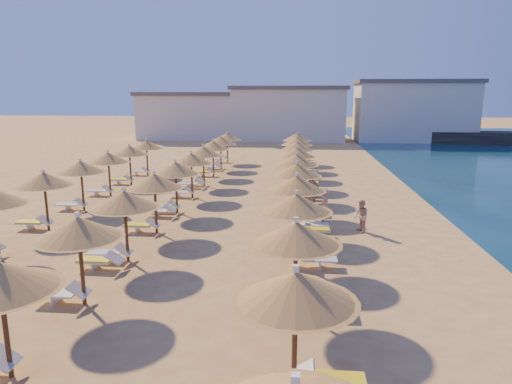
# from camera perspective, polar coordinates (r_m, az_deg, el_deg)

# --- Properties ---
(ground) EXTENTS (220.00, 220.00, 0.00)m
(ground) POSITION_cam_1_polar(r_m,az_deg,el_deg) (20.10, -1.60, -6.02)
(ground) COLOR #DEAE61
(ground) RESTS_ON ground
(jetty) EXTENTS (30.26, 8.35, 1.50)m
(jetty) POSITION_cam_1_polar(r_m,az_deg,el_deg) (66.38, 28.43, 5.95)
(jetty) COLOR black
(jetty) RESTS_ON ground
(hotel_blocks) EXTENTS (45.50, 9.00, 8.10)m
(hotel_blocks) POSITION_cam_1_polar(r_m,az_deg,el_deg) (64.15, 6.16, 9.82)
(hotel_blocks) COLOR beige
(hotel_blocks) RESTS_ON ground
(parasol_row_east) EXTENTS (2.66, 39.33, 2.90)m
(parasol_row_east) POSITION_cam_1_polar(r_m,az_deg,el_deg) (23.69, 5.09, 2.66)
(parasol_row_east) COLOR brown
(parasol_row_east) RESTS_ON ground
(parasol_row_west) EXTENTS (2.66, 39.33, 2.90)m
(parasol_row_west) POSITION_cam_1_polar(r_m,az_deg,el_deg) (24.53, -10.02, 2.85)
(parasol_row_west) COLOR brown
(parasol_row_west) RESTS_ON ground
(parasol_row_inland) EXTENTS (2.66, 24.66, 2.90)m
(parasol_row_inland) POSITION_cam_1_polar(r_m,az_deg,el_deg) (26.36, -21.06, 2.86)
(parasol_row_inland) COLOR brown
(parasol_row_inland) RESTS_ON ground
(loungers) EXTENTS (14.68, 38.19, 0.66)m
(loungers) POSITION_cam_1_polar(r_m,az_deg,el_deg) (24.51, -6.12, -1.90)
(loungers) COLOR silver
(loungers) RESTS_ON ground
(beachgoer_a) EXTENTS (0.61, 0.72, 1.69)m
(beachgoer_a) POSITION_cam_1_polar(r_m,az_deg,el_deg) (22.91, 8.57, -1.68)
(beachgoer_a) COLOR tan
(beachgoer_a) RESTS_ON ground
(beachgoer_c) EXTENTS (1.17, 0.83, 1.84)m
(beachgoer_c) POSITION_cam_1_polar(r_m,az_deg,el_deg) (26.11, 6.94, 0.25)
(beachgoer_c) COLOR tan
(beachgoer_c) RESTS_ON ground
(beachgoer_b) EXTENTS (0.77, 0.88, 1.53)m
(beachgoer_b) POSITION_cam_1_polar(r_m,az_deg,el_deg) (21.51, 13.00, -2.99)
(beachgoer_b) COLOR tan
(beachgoer_b) RESTS_ON ground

